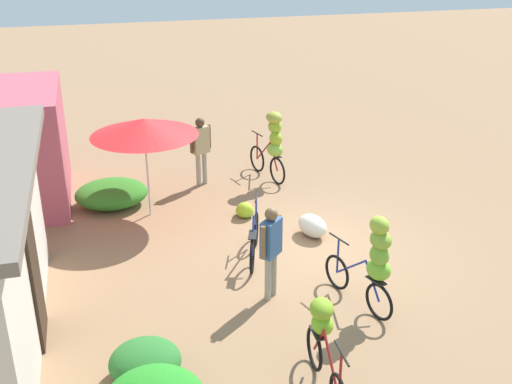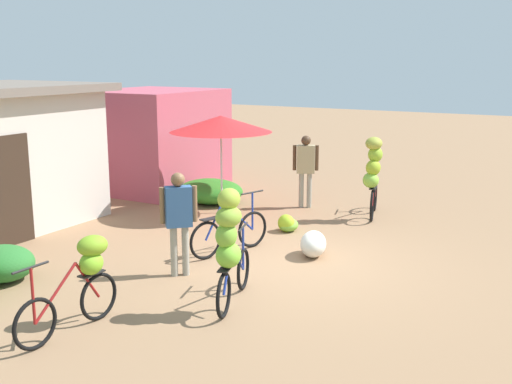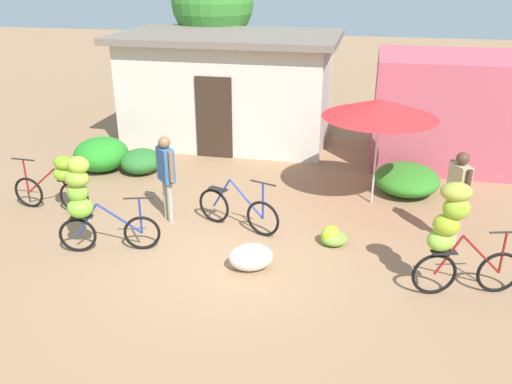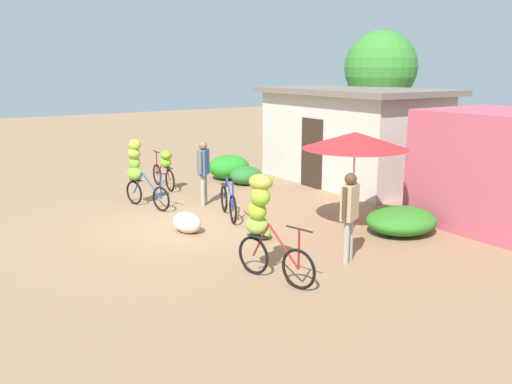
# 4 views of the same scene
# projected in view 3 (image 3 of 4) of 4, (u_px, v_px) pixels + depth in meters

# --- Properties ---
(ground_plane) EXTENTS (60.00, 60.00, 0.00)m
(ground_plane) POSITION_uv_depth(u_px,v_px,m) (221.00, 260.00, 8.68)
(ground_plane) COLOR #96704F
(building_low) EXTENTS (5.68, 3.46, 2.82)m
(building_low) POSITION_uv_depth(u_px,v_px,m) (229.00, 87.00, 14.12)
(building_low) COLOR beige
(building_low) RESTS_ON ground
(shop_pink) EXTENTS (3.20, 2.80, 2.53)m
(shop_pink) POSITION_uv_depth(u_px,v_px,m) (443.00, 109.00, 12.72)
(shop_pink) COLOR #BA4F61
(shop_pink) RESTS_ON ground
(tree_behind_building) EXTENTS (2.41, 2.41, 4.63)m
(tree_behind_building) POSITION_uv_depth(u_px,v_px,m) (213.00, 3.00, 15.55)
(tree_behind_building) COLOR brown
(tree_behind_building) RESTS_ON ground
(hedge_bush_front_left) EXTENTS (1.24, 1.29, 0.76)m
(hedge_bush_front_left) POSITION_uv_depth(u_px,v_px,m) (101.00, 154.00, 12.37)
(hedge_bush_front_left) COLOR #278925
(hedge_bush_front_left) RESTS_ON ground
(hedge_bush_front_right) EXTENTS (0.92, 0.99, 0.54)m
(hedge_bush_front_right) POSITION_uv_depth(u_px,v_px,m) (141.00, 161.00, 12.25)
(hedge_bush_front_right) COLOR #2B6F2D
(hedge_bush_front_right) RESTS_ON ground
(hedge_bush_mid) EXTENTS (1.36, 1.57, 0.55)m
(hedge_bush_mid) POSITION_uv_depth(u_px,v_px,m) (407.00, 179.00, 11.21)
(hedge_bush_mid) COLOR #2F7C24
(hedge_bush_mid) RESTS_ON ground
(market_umbrella) EXTENTS (2.20, 2.20, 2.13)m
(market_umbrella) POSITION_uv_depth(u_px,v_px,m) (380.00, 108.00, 10.00)
(market_umbrella) COLOR beige
(market_umbrella) RESTS_ON ground
(bicycle_leftmost) EXTENTS (1.64, 0.42, 1.17)m
(bicycle_leftmost) POSITION_uv_depth(u_px,v_px,m) (58.00, 179.00, 10.12)
(bicycle_leftmost) COLOR black
(bicycle_leftmost) RESTS_ON ground
(bicycle_near_pile) EXTENTS (1.62, 0.65, 1.70)m
(bicycle_near_pile) POSITION_uv_depth(u_px,v_px,m) (86.00, 199.00, 8.56)
(bicycle_near_pile) COLOR black
(bicycle_near_pile) RESTS_ON ground
(bicycle_center_loaded) EXTENTS (1.63, 0.60, 1.02)m
(bicycle_center_loaded) POSITION_uv_depth(u_px,v_px,m) (238.00, 210.00, 9.59)
(bicycle_center_loaded) COLOR black
(bicycle_center_loaded) RESTS_ON ground
(bicycle_by_shop) EXTENTS (1.58, 0.54, 1.75)m
(bicycle_by_shop) POSITION_uv_depth(u_px,v_px,m) (454.00, 231.00, 7.43)
(bicycle_by_shop) COLOR black
(bicycle_by_shop) RESTS_ON ground
(banana_pile_on_ground) EXTENTS (0.54, 0.48, 0.35)m
(banana_pile_on_ground) POSITION_uv_depth(u_px,v_px,m) (332.00, 237.00, 9.12)
(banana_pile_on_ground) COLOR #98BE25
(banana_pile_on_ground) RESTS_ON ground
(produce_sack) EXTENTS (0.81, 0.65, 0.44)m
(produce_sack) POSITION_uv_depth(u_px,v_px,m) (251.00, 257.00, 8.34)
(produce_sack) COLOR silver
(produce_sack) RESTS_ON ground
(person_vendor) EXTENTS (0.43, 0.44, 1.64)m
(person_vendor) POSITION_uv_depth(u_px,v_px,m) (166.00, 170.00, 9.67)
(person_vendor) COLOR gray
(person_vendor) RESTS_ON ground
(person_bystander) EXTENTS (0.35, 0.53, 1.64)m
(person_bystander) POSITION_uv_depth(u_px,v_px,m) (458.00, 188.00, 8.89)
(person_bystander) COLOR gray
(person_bystander) RESTS_ON ground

